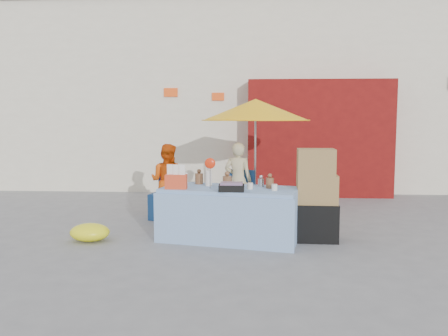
# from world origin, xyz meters

# --- Properties ---
(ground) EXTENTS (80.00, 80.00, 0.00)m
(ground) POSITION_xyz_m (0.00, 0.00, 0.00)
(ground) COLOR slate
(ground) RESTS_ON ground
(backdrop) EXTENTS (14.00, 8.00, 7.80)m
(backdrop) POSITION_xyz_m (0.52, 7.52, 3.10)
(backdrop) COLOR silver
(backdrop) RESTS_ON ground
(market_table) EXTENTS (2.13, 1.32, 1.20)m
(market_table) POSITION_xyz_m (0.38, 0.18, 0.39)
(market_table) COLOR #7EA5CA
(market_table) RESTS_ON ground
(chair_left) EXTENTS (0.58, 0.58, 0.85)m
(chair_left) POSITION_xyz_m (-0.79, 1.55, 0.26)
(chair_left) COLOR navy
(chair_left) RESTS_ON ground
(chair_right) EXTENTS (0.58, 0.58, 0.85)m
(chair_right) POSITION_xyz_m (0.46, 1.55, 0.26)
(chair_right) COLOR navy
(chair_right) RESTS_ON ground
(vendor_orange) EXTENTS (0.74, 0.64, 1.31)m
(vendor_orange) POSITION_xyz_m (-0.80, 1.69, 0.65)
(vendor_orange) COLOR #D5490B
(vendor_orange) RESTS_ON ground
(vendor_beige) EXTENTS (0.55, 0.43, 1.34)m
(vendor_beige) POSITION_xyz_m (0.45, 1.69, 0.67)
(vendor_beige) COLOR beige
(vendor_beige) RESTS_ON ground
(umbrella) EXTENTS (1.90, 1.90, 2.09)m
(umbrella) POSITION_xyz_m (0.75, 1.84, 1.89)
(umbrella) COLOR gray
(umbrella) RESTS_ON ground
(box_stack) EXTENTS (0.61, 0.51, 1.32)m
(box_stack) POSITION_xyz_m (1.62, 0.23, 0.61)
(box_stack) COLOR black
(box_stack) RESTS_ON ground
(tarp_bundle) EXTENTS (0.66, 0.58, 0.26)m
(tarp_bundle) POSITION_xyz_m (-1.62, -0.02, 0.13)
(tarp_bundle) COLOR yellow
(tarp_bundle) RESTS_ON ground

